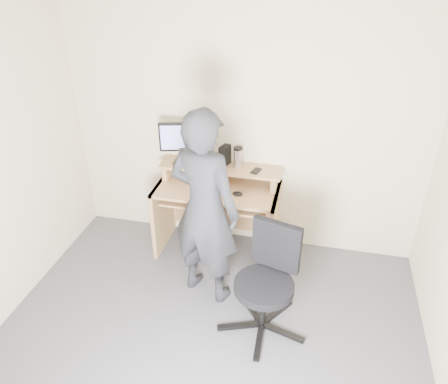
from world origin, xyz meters
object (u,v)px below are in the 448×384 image
at_px(office_chair, 268,277).
at_px(person, 205,209).
at_px(monitor, 183,139).
at_px(desk, 219,201).

xyz_separation_m(office_chair, person, (-0.59, 0.27, 0.39)).
relative_size(monitor, person, 0.25).
bearing_deg(desk, office_chair, -56.63).
distance_m(office_chair, person, 0.76).
relative_size(monitor, office_chair, 0.48).
relative_size(desk, person, 0.68).
relative_size(office_chair, person, 0.52).
bearing_deg(office_chair, monitor, 150.89).
height_order(office_chair, person, person).
xyz_separation_m(monitor, person, (0.41, -0.73, -0.28)).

